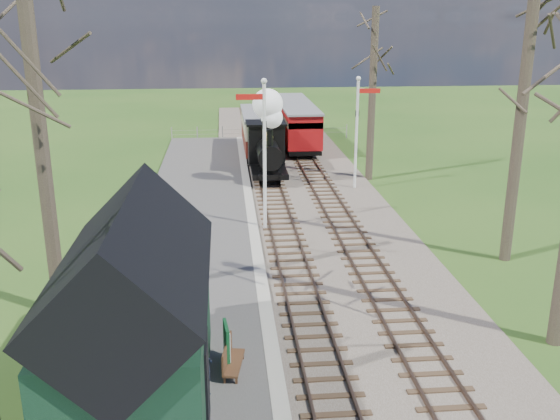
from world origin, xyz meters
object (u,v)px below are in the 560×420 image
Objects in this scene: red_carriage_b at (291,116)px; red_carriage_a at (300,129)px; coach at (261,131)px; sign_board at (227,345)px; locomotive at (267,140)px; semaphore_far at (358,124)px; person at (205,366)px; semaphore_near at (263,144)px; bench at (230,358)px; station_shed at (136,318)px.

red_carriage_a is at bearing -90.00° from red_carriage_b.
sign_board is (-2.36, -24.90, -0.88)m from coach.
locomotive is at bearing 82.89° from sign_board.
semaphore_far is 19.36m from person.
semaphore_near reaches higher than locomotive.
locomotive is 0.62× the size of coach.
bench is at bearing -95.20° from coach.
station_shed is 33.28m from red_carriage_b.
person is at bearing -100.05° from semaphore_near.
bench is (-4.89, -31.47, -1.06)m from red_carriage_b.
coach is (-4.37, 8.23, -1.71)m from semaphore_far.
person is (-2.85, -19.95, -1.37)m from locomotive.
coach is 6.83m from red_carriage_b.
station_shed is 2.01m from person.
semaphore_near reaches higher than red_carriage_a.
red_carriage_a is (-1.77, 9.05, -1.75)m from semaphore_far.
semaphore_near reaches higher than red_carriage_b.
semaphore_far is at bearing 68.51° from bench.
semaphore_near is 8.31m from locomotive.
person reaches higher than sign_board.
person is at bearing -99.58° from red_carriage_b.
person is at bearing 8.49° from station_shed.
bench is (-4.89, -25.97, -1.06)m from red_carriage_a.
station_shed is 26.59m from coach.
locomotive is at bearing 153.75° from semaphore_far.
person reaches higher than bench.
bench is at bearing 28.19° from station_shed.
bench is at bearing -100.66° from red_carriage_a.
semaphore_far is 9.48m from coach.
coach reaches higher than red_carriage_a.
person is at bearing -101.50° from red_carriage_a.
bench is at bearing -98.83° from red_carriage_b.
coach is at bearing 89.89° from locomotive.
red_carriage_a is at bearing 79.08° from sign_board.
bench is 1.08m from person.
red_carriage_b reaches higher than bench.
station_shed is 20.62m from locomotive.
sign_board is (-2.35, -18.83, -1.49)m from locomotive.
station_shed is 2.86m from bench.
station_shed is 5.70× the size of sign_board.
semaphore_near is 12.28m from person.
semaphore_far is 0.73× the size of coach.
locomotive is (4.29, 20.16, -0.03)m from station_shed.
semaphore_near is 14.39m from coach.
station_shed is 4.68× the size of person.
person is at bearing -96.27° from coach.
bench is (-2.29, -25.16, -1.09)m from coach.
semaphore_near is at bearing 81.51° from sign_board.
sign_board reaches higher than bench.
semaphore_near is at bearing 73.62° from station_shed.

